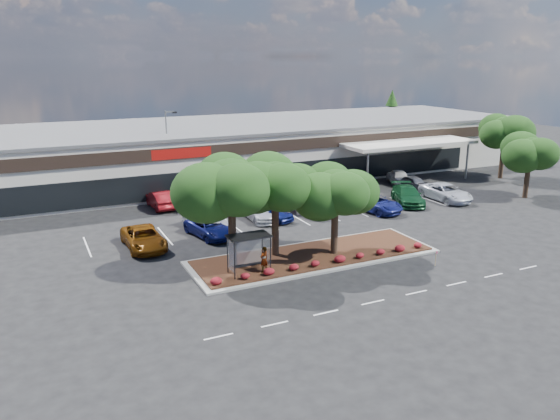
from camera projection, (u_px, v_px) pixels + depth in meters
name	position (u px, v px, depth m)	size (l,w,h in m)	color
ground	(368.00, 272.00, 36.65)	(160.00, 160.00, 0.00)	black
retail_store	(209.00, 150.00, 65.32)	(80.40, 25.20, 6.25)	beige
landscape_island	(314.00, 256.00, 39.27)	(18.00, 6.00, 0.26)	gray
lane_markings	(296.00, 230.00, 45.66)	(33.12, 20.06, 0.01)	silver
shrub_row	(329.00, 261.00, 37.34)	(17.00, 0.80, 0.50)	maroon
bus_shelter	(248.00, 243.00, 35.50)	(2.75, 1.55, 2.59)	black
island_tree_west	(232.00, 210.00, 36.13)	(7.20, 7.20, 7.89)	#1A3A12
island_tree_mid	(275.00, 205.00, 38.25)	(6.60, 6.60, 7.32)	#1A3A12
island_tree_east	(335.00, 209.00, 38.71)	(5.80, 5.80, 6.50)	#1A3A12
tree_east_near	(529.00, 167.00, 55.16)	(5.60, 5.60, 6.51)	#1A3A12
tree_east_far	(503.00, 146.00, 64.03)	(6.40, 6.40, 7.62)	#1A3A12
conifer_north_east	(391.00, 118.00, 87.70)	(3.96, 3.96, 9.00)	#1A3A12
person_waiting	(264.00, 259.00, 35.82)	(0.64, 0.42, 1.75)	#594C47
light_pole	(169.00, 157.00, 57.37)	(1.43, 0.64, 8.62)	gray
survey_stake	(436.00, 256.00, 37.58)	(0.07, 0.14, 1.08)	#9F7E53
car_0	(144.00, 238.00, 41.09)	(2.63, 5.70, 1.58)	#7A410B
car_1	(210.00, 228.00, 43.79)	(2.37, 5.14, 1.43)	navy
car_2	(209.00, 221.00, 45.33)	(2.13, 5.25, 1.52)	#B7BBC4
car_3	(259.00, 212.00, 48.30)	(2.07, 5.09, 1.48)	silver
car_4	(271.00, 212.00, 48.15)	(1.76, 4.37, 1.49)	navy
car_5	(313.00, 208.00, 49.58)	(1.69, 4.20, 1.43)	navy
car_6	(374.00, 203.00, 50.91)	(2.62, 5.68, 1.58)	navy
car_7	(408.00, 195.00, 53.54)	(2.37, 5.82, 1.69)	#124422
car_8	(446.00, 192.00, 54.78)	(2.76, 5.98, 1.66)	silver
car_9	(160.00, 199.00, 52.07)	(1.77, 5.07, 1.67)	maroon
car_10	(183.00, 199.00, 52.40)	(2.12, 5.22, 1.52)	black
car_11	(231.00, 192.00, 55.02)	(1.70, 4.88, 1.61)	silver
car_12	(275.00, 198.00, 52.51)	(2.31, 5.68, 1.65)	maroon
car_13	(276.00, 195.00, 54.16)	(1.95, 4.79, 1.39)	#58585F
car_14	(314.00, 187.00, 57.34)	(2.35, 5.10, 1.42)	navy
car_15	(332.00, 187.00, 57.21)	(1.88, 4.68, 1.59)	maroon
car_16	(410.00, 182.00, 59.92)	(1.73, 4.30, 1.46)	#5C5C63
car_17	(398.00, 176.00, 62.25)	(1.93, 4.80, 1.64)	silver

